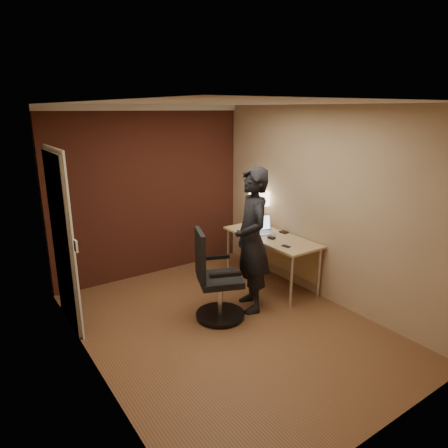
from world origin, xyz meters
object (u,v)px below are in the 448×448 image
(mouse, at_px, (271,238))
(phone, at_px, (286,246))
(office_chair, at_px, (214,281))
(laptop, at_px, (261,228))
(person, at_px, (252,240))
(desk, at_px, (275,244))
(desk_lamp, at_px, (259,199))
(wallet, at_px, (284,232))

(mouse, bearing_deg, phone, -106.34)
(office_chair, bearing_deg, laptop, 26.43)
(mouse, distance_m, person, 0.68)
(desk, distance_m, desk_lamp, 0.75)
(desk, distance_m, mouse, 0.23)
(mouse, height_order, phone, mouse)
(phone, height_order, person, person)
(phone, height_order, office_chair, office_chair)
(phone, bearing_deg, wallet, 44.59)
(desk_lamp, height_order, wallet, desk_lamp)
(wallet, bearing_deg, desk_lamp, 97.98)
(wallet, height_order, person, person)
(phone, xyz_separation_m, person, (-0.53, 0.05, 0.16))
(phone, distance_m, person, 0.55)
(phone, xyz_separation_m, office_chair, (-1.06, 0.08, -0.25))
(person, bearing_deg, desk, 139.76)
(laptop, height_order, person, person)
(laptop, xyz_separation_m, wallet, (0.25, -0.22, -0.05))
(desk, relative_size, mouse, 15.00)
(laptop, bearing_deg, desk, -71.52)
(mouse, height_order, person, person)
(desk_lamp, bearing_deg, laptop, -122.63)
(person, bearing_deg, mouse, 138.65)
(desk, distance_m, person, 0.89)
(laptop, bearing_deg, desk_lamp, 57.37)
(phone, bearing_deg, person, 169.20)
(phone, distance_m, office_chair, 1.09)
(laptop, bearing_deg, person, -136.87)
(wallet, xyz_separation_m, office_chair, (-1.44, -0.38, -0.26))
(desk, height_order, phone, phone)
(wallet, bearing_deg, office_chair, -165.26)
(desk_lamp, xyz_separation_m, person, (-0.84, -0.90, -0.25))
(desk, height_order, person, person)
(desk, relative_size, phone, 13.04)
(wallet, distance_m, office_chair, 1.52)
(desk_lamp, relative_size, person, 0.30)
(laptop, xyz_separation_m, person, (-0.66, -0.62, 0.10))
(phone, bearing_deg, office_chair, 170.58)
(laptop, height_order, office_chair, office_chair)
(desk_lamp, relative_size, wallet, 4.86)
(laptop, distance_m, person, 0.91)
(desk_lamp, xyz_separation_m, laptop, (-0.18, -0.28, -0.35))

